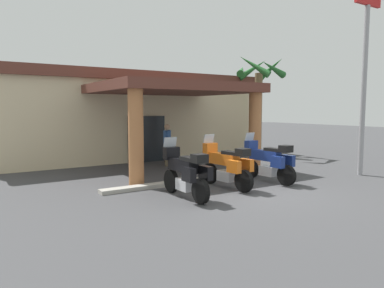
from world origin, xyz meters
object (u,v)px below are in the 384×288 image
object	(u,v)px
motorcycle_black	(185,173)
pedestrian	(167,142)
palm_tree_near_portico	(258,85)
motel_building	(123,115)
motorcycle_orange	(227,165)
motorcycle_blue	(268,161)
roadside_sign	(366,43)

from	to	relation	value
motorcycle_black	pedestrian	bearing A→B (deg)	-23.20
palm_tree_near_portico	motel_building	bearing A→B (deg)	145.46
motorcycle_orange	motorcycle_blue	world-z (taller)	same
motorcycle_orange	roadside_sign	world-z (taller)	roadside_sign
motorcycle_black	palm_tree_near_portico	world-z (taller)	palm_tree_near_portico
motorcycle_blue	pedestrian	world-z (taller)	pedestrian
motorcycle_black	motorcycle_blue	xyz separation A→B (m)	(3.44, 0.36, 0.00)
motorcycle_black	palm_tree_near_portico	distance (m)	9.93
motorcycle_blue	palm_tree_near_portico	bearing A→B (deg)	-44.67
motorcycle_orange	roadside_sign	size ratio (longest dim) A/B	0.31
motorcycle_black	pedestrian	xyz separation A→B (m)	(2.20, 5.09, 0.34)
motel_building	palm_tree_near_portico	size ratio (longest dim) A/B	2.65
motorcycle_blue	roadside_sign	bearing A→B (deg)	-108.58
palm_tree_near_portico	motorcycle_black	bearing A→B (deg)	-144.41
roadside_sign	motel_building	bearing A→B (deg)	117.41
motorcycle_blue	roadside_sign	size ratio (longest dim) A/B	0.31
motel_building	pedestrian	bearing A→B (deg)	-87.53
motorcycle_blue	pedestrian	bearing A→B (deg)	9.63
motel_building	roadside_sign	xyz separation A→B (m)	(5.19, -10.00, 2.64)
motorcycle_blue	pedestrian	size ratio (longest dim) A/B	1.24
motorcycle_blue	motorcycle_black	bearing A→B (deg)	90.85
motel_building	motorcycle_orange	distance (m)	9.18
motorcycle_black	motorcycle_orange	size ratio (longest dim) A/B	1.00
motorcycle_orange	motorcycle_blue	xyz separation A→B (m)	(1.72, -0.04, 0.00)
motorcycle_black	palm_tree_near_portico	bearing A→B (deg)	-54.19
motorcycle_orange	pedestrian	bearing A→B (deg)	-10.54
motorcycle_blue	roadside_sign	world-z (taller)	roadside_sign
motorcycle_orange	pedestrian	size ratio (longest dim) A/B	1.24
palm_tree_near_portico	roadside_sign	distance (m)	6.20
motorcycle_orange	roadside_sign	xyz separation A→B (m)	(5.47, -0.94, 4.07)
motorcycle_orange	palm_tree_near_portico	bearing A→B (deg)	-54.15
motorcycle_orange	roadside_sign	bearing A→B (deg)	-104.45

